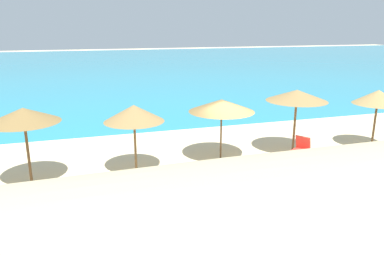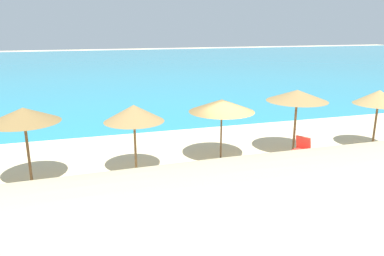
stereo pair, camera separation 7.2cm
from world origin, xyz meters
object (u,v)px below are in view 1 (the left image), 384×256
beach_umbrella_4 (222,106)px  lounge_chair_0 (299,150)px  cooler_box (271,174)px  beach_ball (335,161)px  beach_umbrella_2 (23,115)px  beach_umbrella_5 (297,96)px  beach_umbrella_3 (134,113)px  beach_umbrella_6 (378,97)px

beach_umbrella_4 → lounge_chair_0: beach_umbrella_4 is taller
lounge_chair_0 → cooler_box: size_ratio=2.67×
beach_umbrella_4 → cooler_box: beach_umbrella_4 is taller
beach_umbrella_4 → beach_ball: size_ratio=7.59×
beach_umbrella_2 → beach_umbrella_5: (10.56, 0.22, 0.06)m
beach_umbrella_3 → beach_umbrella_4: beach_umbrella_3 is taller
beach_ball → cooler_box: bearing=-173.1°
beach_umbrella_3 → lounge_chair_0: beach_umbrella_3 is taller
beach_umbrella_5 → lounge_chair_0: 2.29m
beach_umbrella_3 → beach_umbrella_5: bearing=1.7°
beach_umbrella_6 → beach_ball: bearing=-154.9°
beach_umbrella_3 → cooler_box: (4.58, -2.03, -2.11)m
beach_umbrella_4 → beach_ball: 4.99m
beach_umbrella_2 → beach_umbrella_4: bearing=2.9°
beach_umbrella_5 → beach_ball: beach_umbrella_5 is taller
beach_umbrella_2 → beach_umbrella_3: beach_umbrella_2 is taller
cooler_box → beach_umbrella_4: bearing=113.1°
beach_umbrella_2 → cooler_box: bearing=-13.7°
beach_umbrella_2 → beach_umbrella_4: 7.25m
beach_umbrella_4 → beach_umbrella_3: bearing=-174.2°
beach_umbrella_6 → beach_umbrella_5: bearing=173.9°
beach_umbrella_6 → lounge_chair_0: bearing=-175.2°
beach_umbrella_2 → beach_umbrella_5: beach_umbrella_5 is taller
beach_umbrella_2 → lounge_chair_0: 10.57m
beach_umbrella_3 → lounge_chair_0: size_ratio=1.83×
beach_ball → beach_umbrella_3: bearing=167.7°
beach_umbrella_5 → lounge_chair_0: beach_umbrella_5 is taller
beach_umbrella_4 → lounge_chair_0: 3.76m
beach_umbrella_4 → cooler_box: 3.35m
beach_umbrella_3 → beach_umbrella_4: bearing=5.8°
lounge_chair_0 → beach_ball: bearing=-173.3°
cooler_box → beach_umbrella_3: bearing=156.1°
beach_umbrella_5 → beach_umbrella_3: bearing=-178.3°
beach_umbrella_2 → cooler_box: (8.26, -2.02, -2.30)m
lounge_chair_0 → beach_umbrella_2: bearing=54.0°
lounge_chair_0 → beach_ball: 1.47m
beach_umbrella_5 → cooler_box: (-2.30, -2.24, -2.36)m
beach_umbrella_2 → beach_umbrella_4: beach_umbrella_2 is taller
beach_umbrella_5 → beach_umbrella_6: beach_umbrella_5 is taller
beach_umbrella_2 → beach_ball: 11.63m
beach_umbrella_6 → cooler_box: size_ratio=4.97×
beach_umbrella_3 → beach_umbrella_6: size_ratio=0.98×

